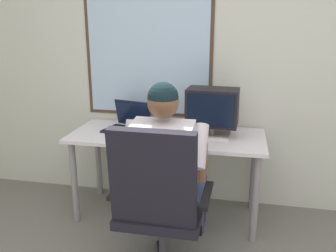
# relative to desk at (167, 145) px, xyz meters

# --- Properties ---
(wall_rear) EXTENTS (5.24, 0.08, 2.64)m
(wall_rear) POSITION_rel_desk_xyz_m (0.25, 0.38, 0.70)
(wall_rear) COLOR silver
(wall_rear) RESTS_ON ground
(desk) EXTENTS (1.55, 0.64, 0.71)m
(desk) POSITION_rel_desk_xyz_m (0.00, 0.00, 0.00)
(desk) COLOR gray
(desk) RESTS_ON ground
(office_chair) EXTENTS (0.61, 0.56, 1.04)m
(office_chair) POSITION_rel_desk_xyz_m (0.11, -0.80, -0.05)
(office_chair) COLOR black
(office_chair) RESTS_ON ground
(person_seated) EXTENTS (0.53, 0.78, 1.25)m
(person_seated) POSITION_rel_desk_xyz_m (0.11, -0.53, 0.02)
(person_seated) COLOR #364371
(person_seated) RESTS_ON ground
(crt_monitor) EXTENTS (0.41, 0.26, 0.38)m
(crt_monitor) POSITION_rel_desk_xyz_m (0.35, 0.04, 0.31)
(crt_monitor) COLOR beige
(crt_monitor) RESTS_ON desk
(laptop) EXTENTS (0.39, 0.36, 0.23)m
(laptop) POSITION_rel_desk_xyz_m (-0.34, 0.06, 0.15)
(laptop) COLOR black
(laptop) RESTS_ON desk
(wine_glass) EXTENTS (0.07, 0.07, 0.16)m
(wine_glass) POSITION_rel_desk_xyz_m (-0.05, -0.15, 0.20)
(wine_glass) COLOR silver
(wine_glass) RESTS_ON desk
(desk_speaker) EXTENTS (0.08, 0.09, 0.16)m
(desk_speaker) POSITION_rel_desk_xyz_m (-0.06, 0.11, 0.17)
(desk_speaker) COLOR black
(desk_speaker) RESTS_ON desk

